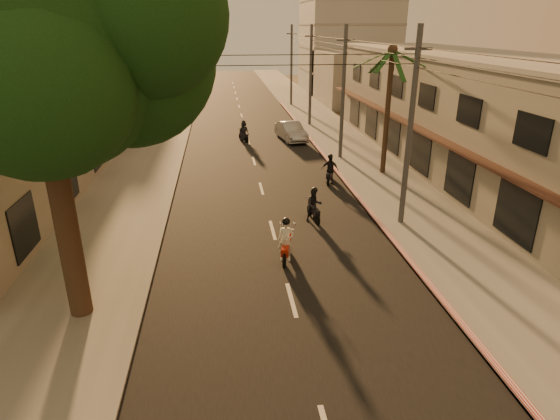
{
  "coord_description": "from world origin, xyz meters",
  "views": [
    {
      "loc": [
        -2.14,
        -11.83,
        8.93
      ],
      "look_at": [
        0.17,
        6.57,
        1.58
      ],
      "focal_mm": 30.0,
      "sensor_mm": 36.0,
      "label": 1
    }
  ],
  "objects_px": {
    "broadleaf_tree": "(50,43)",
    "scooter_mid_b": "(330,170)",
    "scooter_red": "(286,242)",
    "scooter_mid_a": "(314,206)",
    "scooter_far_a": "(244,132)",
    "palm_tree": "(392,57)",
    "parked_car": "(291,131)"
  },
  "relations": [
    {
      "from": "scooter_red",
      "to": "parked_car",
      "type": "height_order",
      "value": "scooter_red"
    },
    {
      "from": "broadleaf_tree",
      "to": "scooter_mid_b",
      "type": "bearing_deg",
      "value": 49.04
    },
    {
      "from": "scooter_far_a",
      "to": "scooter_mid_b",
      "type": "bearing_deg",
      "value": -89.87
    },
    {
      "from": "broadleaf_tree",
      "to": "palm_tree",
      "type": "distance_m",
      "value": 20.18
    },
    {
      "from": "scooter_mid_a",
      "to": "parked_car",
      "type": "height_order",
      "value": "scooter_mid_a"
    },
    {
      "from": "scooter_far_a",
      "to": "parked_car",
      "type": "distance_m",
      "value": 3.89
    },
    {
      "from": "scooter_red",
      "to": "scooter_mid_a",
      "type": "relative_size",
      "value": 1.07
    },
    {
      "from": "scooter_mid_a",
      "to": "scooter_mid_b",
      "type": "relative_size",
      "value": 0.97
    },
    {
      "from": "broadleaf_tree",
      "to": "scooter_far_a",
      "type": "relative_size",
      "value": 6.97
    },
    {
      "from": "scooter_red",
      "to": "scooter_far_a",
      "type": "xyz_separation_m",
      "value": [
        -0.57,
        21.13,
        -0.04
      ]
    },
    {
      "from": "scooter_mid_a",
      "to": "broadleaf_tree",
      "type": "bearing_deg",
      "value": -149.74
    },
    {
      "from": "broadleaf_tree",
      "to": "scooter_mid_a",
      "type": "bearing_deg",
      "value": 37.82
    },
    {
      "from": "scooter_mid_b",
      "to": "scooter_far_a",
      "type": "distance_m",
      "value": 12.39
    },
    {
      "from": "parked_car",
      "to": "scooter_far_a",
      "type": "bearing_deg",
      "value": 169.28
    },
    {
      "from": "broadleaf_tree",
      "to": "palm_tree",
      "type": "bearing_deg",
      "value": 43.48
    },
    {
      "from": "broadleaf_tree",
      "to": "scooter_mid_a",
      "type": "xyz_separation_m",
      "value": [
        8.74,
        6.79,
        -7.69
      ]
    },
    {
      "from": "palm_tree",
      "to": "parked_car",
      "type": "bearing_deg",
      "value": 113.94
    },
    {
      "from": "broadleaf_tree",
      "to": "scooter_far_a",
      "type": "distance_m",
      "value": 25.94
    },
    {
      "from": "scooter_mid_b",
      "to": "scooter_far_a",
      "type": "bearing_deg",
      "value": 132.35
    },
    {
      "from": "scooter_red",
      "to": "scooter_mid_b",
      "type": "relative_size",
      "value": 1.04
    },
    {
      "from": "palm_tree",
      "to": "parked_car",
      "type": "height_order",
      "value": "palm_tree"
    },
    {
      "from": "broadleaf_tree",
      "to": "palm_tree",
      "type": "relative_size",
      "value": 1.48
    },
    {
      "from": "scooter_red",
      "to": "scooter_far_a",
      "type": "height_order",
      "value": "scooter_red"
    },
    {
      "from": "scooter_mid_b",
      "to": "parked_car",
      "type": "distance_m",
      "value": 11.5
    },
    {
      "from": "scooter_mid_a",
      "to": "palm_tree",
      "type": "bearing_deg",
      "value": 42.74
    },
    {
      "from": "scooter_mid_a",
      "to": "scooter_far_a",
      "type": "relative_size",
      "value": 1.01
    },
    {
      "from": "scooter_red",
      "to": "parked_car",
      "type": "xyz_separation_m",
      "value": [
        3.31,
        21.09,
        -0.09
      ]
    },
    {
      "from": "broadleaf_tree",
      "to": "parked_car",
      "type": "bearing_deg",
      "value": 67.04
    },
    {
      "from": "scooter_far_a",
      "to": "scooter_mid_a",
      "type": "bearing_deg",
      "value": -103.24
    },
    {
      "from": "broadleaf_tree",
      "to": "scooter_mid_b",
      "type": "xyz_separation_m",
      "value": [
        10.81,
        12.46,
        -7.65
      ]
    },
    {
      "from": "palm_tree",
      "to": "parked_car",
      "type": "relative_size",
      "value": 1.73
    },
    {
      "from": "scooter_far_a",
      "to": "parked_car",
      "type": "bearing_deg",
      "value": -22.05
    }
  ]
}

